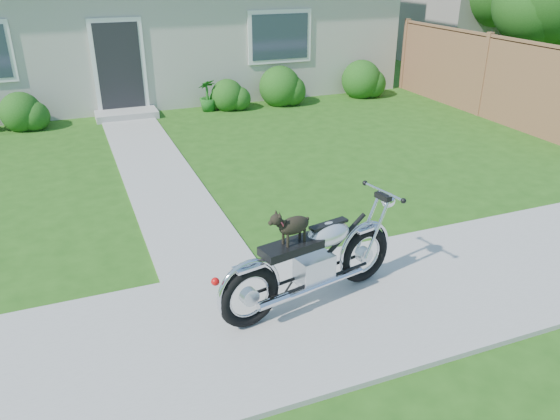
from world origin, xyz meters
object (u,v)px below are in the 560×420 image
object	(u,v)px
fence	(484,75)
potted_plant_right	(208,95)
motorcycle_with_dog	(314,259)
house	(157,7)

from	to	relation	value
fence	potted_plant_right	distance (m)	6.51
motorcycle_with_dog	potted_plant_right	bearing A→B (deg)	70.64
fence	motorcycle_with_dog	world-z (taller)	fence
house	fence	bearing A→B (deg)	-44.74
fence	potted_plant_right	world-z (taller)	fence
potted_plant_right	motorcycle_with_dog	xyz separation A→B (m)	(-1.08, -8.41, 0.17)
house	motorcycle_with_dog	size ratio (longest dim) A/B	5.73
fence	motorcycle_with_dog	xyz separation A→B (m)	(-6.93, -5.61, -0.39)
house	fence	world-z (taller)	house
fence	motorcycle_with_dog	bearing A→B (deg)	-141.01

